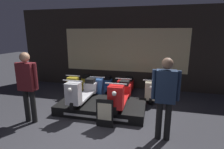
{
  "coord_description": "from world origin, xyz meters",
  "views": [
    {
      "loc": [
        1.18,
        -3.17,
        2.22
      ],
      "look_at": [
        -0.09,
        2.1,
        0.93
      ],
      "focal_mm": 28.0,
      "sensor_mm": 36.0,
      "label": 1
    }
  ],
  "objects": [
    {
      "name": "person_left_browsing",
      "position": [
        -1.79,
        0.33,
        1.06
      ],
      "size": [
        0.58,
        0.24,
        1.78
      ],
      "color": "black",
      "rests_on": "ground_plane"
    },
    {
      "name": "display_platform",
      "position": [
        -0.22,
        1.35,
        0.13
      ],
      "size": [
        2.48,
        1.28,
        0.27
      ],
      "color": "black",
      "rests_on": "ground_plane"
    },
    {
      "name": "scooter_backrow_2",
      "position": [
        0.26,
        2.82,
        0.31
      ],
      "size": [
        0.52,
        1.67,
        0.8
      ],
      "color": "black",
      "rests_on": "ground_plane"
    },
    {
      "name": "ground_plane",
      "position": [
        0.0,
        0.0,
        0.0
      ],
      "size": [
        30.0,
        30.0,
        0.0
      ],
      "primitive_type": "plane",
      "color": "#2D2D33"
    },
    {
      "name": "price_sign_board",
      "position": [
        0.11,
        0.51,
        0.36
      ],
      "size": [
        0.41,
        0.04,
        0.71
      ],
      "color": "black",
      "rests_on": "ground_plane"
    },
    {
      "name": "shop_wall_back",
      "position": [
        0.0,
        3.79,
        1.6
      ],
      "size": [
        8.95,
        0.09,
        3.2
      ],
      "color": "#28231E",
      "rests_on": "ground_plane"
    },
    {
      "name": "scooter_backrow_0",
      "position": [
        -1.51,
        2.82,
        0.31
      ],
      "size": [
        0.52,
        1.67,
        0.8
      ],
      "color": "black",
      "rests_on": "ground_plane"
    },
    {
      "name": "scooter_backrow_3",
      "position": [
        1.15,
        2.82,
        0.31
      ],
      "size": [
        0.52,
        1.67,
        0.8
      ],
      "color": "black",
      "rests_on": "ground_plane"
    },
    {
      "name": "scooter_display_right",
      "position": [
        0.34,
        1.32,
        0.57
      ],
      "size": [
        0.52,
        1.67,
        0.8
      ],
      "color": "black",
      "rests_on": "display_platform"
    },
    {
      "name": "scooter_backrow_1",
      "position": [
        -0.62,
        2.82,
        0.31
      ],
      "size": [
        0.52,
        1.67,
        0.8
      ],
      "color": "black",
      "rests_on": "ground_plane"
    },
    {
      "name": "scooter_display_left",
      "position": [
        -0.78,
        1.32,
        0.57
      ],
      "size": [
        0.52,
        1.67,
        0.8
      ],
      "color": "black",
      "rests_on": "display_platform"
    },
    {
      "name": "person_right_browsing",
      "position": [
        1.45,
        0.33,
        1.03
      ],
      "size": [
        0.56,
        0.23,
        1.76
      ],
      "color": "black",
      "rests_on": "ground_plane"
    }
  ]
}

